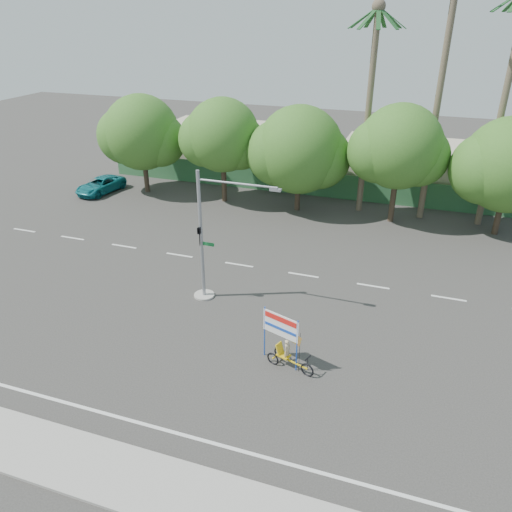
% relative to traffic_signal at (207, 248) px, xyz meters
% --- Properties ---
extents(ground, '(120.00, 120.00, 0.00)m').
position_rel_traffic_signal_xyz_m(ground, '(2.20, -3.98, -2.92)').
color(ground, '#33302D').
rests_on(ground, ground).
extents(sidewalk_near, '(50.00, 2.40, 0.12)m').
position_rel_traffic_signal_xyz_m(sidewalk_near, '(2.20, -11.48, -2.86)').
color(sidewalk_near, gray).
rests_on(sidewalk_near, ground).
extents(fence, '(38.00, 0.08, 2.00)m').
position_rel_traffic_signal_xyz_m(fence, '(2.20, 17.52, -1.92)').
color(fence, '#336B3D').
rests_on(fence, ground).
extents(building_left, '(12.00, 8.00, 4.00)m').
position_rel_traffic_signal_xyz_m(building_left, '(-7.80, 22.02, -0.92)').
color(building_left, '#B9B193').
rests_on(building_left, ground).
extents(building_right, '(14.00, 8.00, 3.60)m').
position_rel_traffic_signal_xyz_m(building_right, '(10.20, 22.02, -1.12)').
color(building_right, '#B9B193').
rests_on(building_right, ground).
extents(tree_far_left, '(7.14, 6.00, 7.96)m').
position_rel_traffic_signal_xyz_m(tree_far_left, '(-11.85, 14.02, 1.84)').
color(tree_far_left, '#473828').
rests_on(tree_far_left, ground).
extents(tree_left, '(6.66, 5.60, 8.07)m').
position_rel_traffic_signal_xyz_m(tree_left, '(-4.85, 14.02, 2.14)').
color(tree_left, '#473828').
rests_on(tree_left, ground).
extents(tree_center, '(7.62, 6.40, 7.85)m').
position_rel_traffic_signal_xyz_m(tree_center, '(1.14, 14.02, 1.55)').
color(tree_center, '#473828').
rests_on(tree_center, ground).
extents(tree_right, '(6.90, 5.80, 8.36)m').
position_rel_traffic_signal_xyz_m(tree_right, '(8.15, 14.02, 2.32)').
color(tree_right, '#473828').
rests_on(tree_right, ground).
extents(tree_far_right, '(7.38, 6.20, 7.94)m').
position_rel_traffic_signal_xyz_m(tree_far_right, '(15.15, 14.02, 1.73)').
color(tree_far_right, '#473828').
rests_on(tree_far_right, ground).
extents(palm_tall, '(3.73, 3.79, 17.45)m').
position_rel_traffic_signal_xyz_m(palm_tall, '(10.20, 15.52, 7.55)').
color(palm_tall, '#70604C').
rests_on(palm_tall, ground).
extents(palm_mid, '(3.73, 3.79, 15.45)m').
position_rel_traffic_signal_xyz_m(palm_mid, '(14.20, 15.52, 6.48)').
color(palm_mid, '#70604C').
rests_on(palm_mid, ground).
extents(palm_short, '(3.73, 3.79, 14.45)m').
position_rel_traffic_signal_xyz_m(palm_short, '(5.70, 15.52, 5.94)').
color(palm_short, '#70604C').
rests_on(palm_short, ground).
extents(traffic_signal, '(4.72, 1.10, 7.00)m').
position_rel_traffic_signal_xyz_m(traffic_signal, '(0.00, 0.00, 0.00)').
color(traffic_signal, gray).
rests_on(traffic_signal, ground).
extents(trike_billboard, '(2.50, 1.11, 2.58)m').
position_rel_traffic_signal_xyz_m(trike_billboard, '(5.37, -4.13, -1.88)').
color(trike_billboard, black).
rests_on(trike_billboard, ground).
extents(pickup_truck, '(2.81, 4.80, 1.25)m').
position_rel_traffic_signal_xyz_m(pickup_truck, '(-15.35, 12.55, -2.29)').
color(pickup_truck, '#106D75').
rests_on(pickup_truck, ground).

